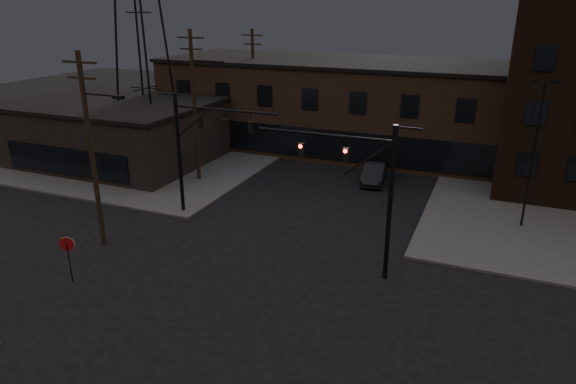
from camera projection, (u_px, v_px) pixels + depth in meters
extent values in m
plane|color=black|center=(231.00, 295.00, 24.80)|extent=(140.00, 140.00, 0.00)
cube|color=#474744|center=(144.00, 142.00, 51.76)|extent=(30.00, 30.00, 0.15)
cube|color=brown|center=(374.00, 109.00, 47.63)|extent=(40.00, 12.00, 8.00)
cube|color=black|center=(117.00, 133.00, 45.01)|extent=(16.00, 12.00, 5.00)
cylinder|color=black|center=(390.00, 206.00, 24.95)|extent=(0.24, 0.24, 8.00)
cylinder|color=black|center=(324.00, 135.00, 25.11)|extent=(7.00, 0.14, 0.14)
cube|color=#FF140C|center=(346.00, 155.00, 25.00)|extent=(0.28, 0.22, 0.70)
cube|color=#FF140C|center=(301.00, 150.00, 25.84)|extent=(0.28, 0.22, 0.70)
cylinder|color=black|center=(179.00, 155.00, 33.22)|extent=(0.24, 0.24, 8.00)
cylinder|color=black|center=(224.00, 110.00, 30.85)|extent=(7.00, 0.14, 0.14)
cube|color=black|center=(200.00, 122.00, 31.79)|extent=(0.28, 0.22, 0.70)
cube|color=black|center=(225.00, 125.00, 31.16)|extent=(0.28, 0.22, 0.70)
cube|color=black|center=(251.00, 127.00, 30.53)|extent=(0.28, 0.22, 0.70)
cylinder|color=black|center=(70.00, 262.00, 25.58)|extent=(0.06, 0.06, 2.20)
cylinder|color=maroon|center=(67.00, 244.00, 25.25)|extent=(0.72, 0.33, 0.76)
cylinder|color=black|center=(92.00, 154.00, 28.06)|extent=(0.28, 0.28, 11.00)
cube|color=black|center=(79.00, 62.00, 26.35)|extent=(2.20, 0.12, 0.12)
cube|color=black|center=(81.00, 78.00, 26.63)|extent=(1.80, 0.12, 0.12)
cube|color=black|center=(119.00, 97.00, 26.09)|extent=(0.60, 0.25, 0.18)
cylinder|color=black|center=(195.00, 109.00, 38.71)|extent=(0.28, 0.28, 11.50)
cube|color=black|center=(190.00, 38.00, 36.92)|extent=(2.20, 0.12, 0.12)
cube|color=black|center=(191.00, 49.00, 37.20)|extent=(1.80, 0.12, 0.12)
cube|color=black|center=(219.00, 62.00, 36.66)|extent=(0.60, 0.25, 0.18)
cylinder|color=black|center=(253.00, 88.00, 49.54)|extent=(0.28, 0.28, 11.00)
cube|color=black|center=(252.00, 35.00, 47.84)|extent=(2.20, 0.12, 0.12)
cube|color=black|center=(252.00, 44.00, 48.11)|extent=(1.80, 0.12, 0.12)
cylinder|color=black|center=(532.00, 159.00, 30.65)|extent=(0.14, 0.14, 9.00)
cube|color=black|center=(536.00, 81.00, 29.25)|extent=(0.50, 0.28, 0.18)
cube|color=black|center=(556.00, 82.00, 28.88)|extent=(0.50, 0.28, 0.18)
imported|color=#A7A8AA|center=(575.00, 179.00, 38.47)|extent=(5.24, 3.52, 1.41)
imported|color=black|center=(374.00, 173.00, 40.14)|extent=(2.09, 4.72, 1.51)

